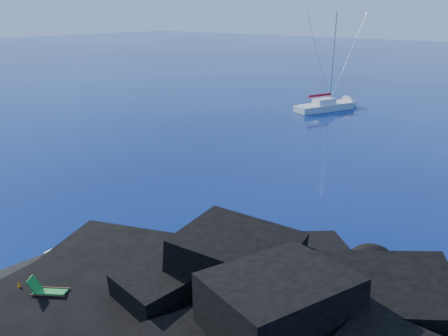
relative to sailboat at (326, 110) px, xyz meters
name	(u,v)px	position (x,y,z in m)	size (l,w,h in m)	color
ground	(4,273)	(5.00, -44.99, 0.00)	(400.00, 400.00, 0.00)	#04093C
beach	(63,304)	(9.50, -44.49, 0.00)	(8.50, 6.00, 0.70)	black
surf_foam	(147,265)	(10.00, -39.99, 0.00)	(10.00, 8.00, 0.06)	white
sailboat	(326,110)	(0.00, 0.00, 0.00)	(2.46, 11.73, 12.29)	silver
deck_chair	(50,288)	(9.16, -44.78, 0.90)	(1.59, 0.70, 1.09)	#1C822E
marker_cone	(19,287)	(7.63, -45.43, 0.61)	(0.34, 0.34, 0.53)	orange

